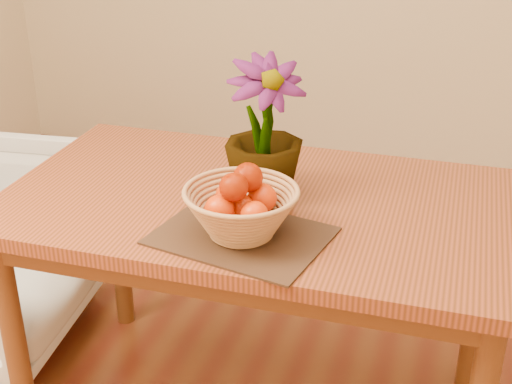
# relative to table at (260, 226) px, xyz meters

# --- Properties ---
(table) EXTENTS (1.40, 0.80, 0.75)m
(table) POSITION_rel_table_xyz_m (0.00, 0.00, 0.00)
(table) COLOR brown
(table) RESTS_ON floor
(placemat) EXTENTS (0.46, 0.38, 0.01)m
(placemat) POSITION_rel_table_xyz_m (0.02, -0.22, 0.09)
(placemat) COLOR #341E13
(placemat) RESTS_ON table
(wicker_basket) EXTENTS (0.28, 0.28, 0.12)m
(wicker_basket) POSITION_rel_table_xyz_m (0.02, -0.22, 0.15)
(wicker_basket) COLOR tan
(wicker_basket) RESTS_ON placemat
(orange_pile) EXTENTS (0.16, 0.16, 0.13)m
(orange_pile) POSITION_rel_table_xyz_m (0.02, -0.22, 0.20)
(orange_pile) COLOR red
(orange_pile) RESTS_ON wicker_basket
(potted_plant) EXTENTS (0.30, 0.30, 0.38)m
(potted_plant) POSITION_rel_table_xyz_m (0.01, 0.02, 0.28)
(potted_plant) COLOR #134012
(potted_plant) RESTS_ON table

